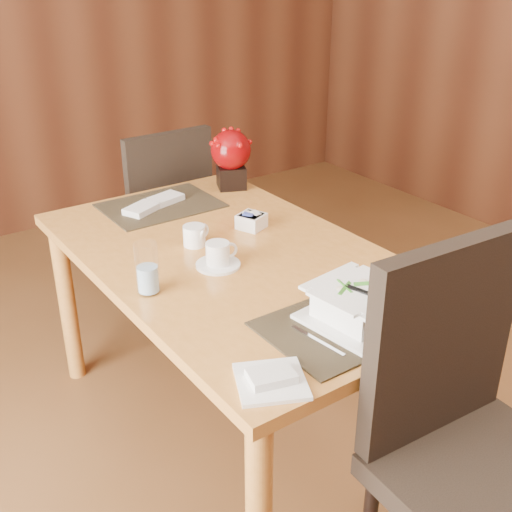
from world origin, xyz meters
TOP-DOWN VIEW (x-y plane):
  - back_wall at (0.00, 3.00)m, footprint 5.00×0.02m
  - dining_table at (0.00, 0.60)m, footprint 0.90×1.50m
  - placemat_near at (0.00, 0.05)m, footprint 0.45×0.33m
  - placemat_far at (0.00, 1.15)m, footprint 0.45×0.33m
  - soup_setting at (0.04, 0.05)m, footprint 0.29×0.29m
  - coffee_cup at (-0.09, 0.56)m, footprint 0.15×0.15m
  - water_glass at (-0.36, 0.53)m, footprint 0.09×0.09m
  - creamer_jug at (-0.08, 0.75)m, footprint 0.12×0.12m
  - sugar_caddy at (0.17, 0.76)m, footprint 0.12×0.12m
  - berry_decor at (0.36, 1.17)m, footprint 0.17×0.17m
  - napkins_far at (-0.02, 1.15)m, footprint 0.29×0.18m
  - bread_plate at (-0.32, -0.04)m, footprint 0.22×0.22m
  - near_chair at (0.09, -0.33)m, footprint 0.53×0.53m
  - far_chair at (0.19, 1.56)m, footprint 0.45×0.46m

SIDE VIEW (x-z plane):
  - far_chair at x=0.19m, z-range 0.06..1.02m
  - near_chair at x=0.09m, z-range 0.07..1.14m
  - dining_table at x=0.00m, z-range 0.28..1.03m
  - placemat_near at x=0.00m, z-range 0.75..0.76m
  - placemat_far at x=0.00m, z-range 0.75..0.76m
  - bread_plate at x=-0.32m, z-range 0.75..0.76m
  - napkins_far at x=-0.02m, z-range 0.76..0.78m
  - sugar_caddy at x=0.17m, z-range 0.75..0.80m
  - coffee_cup at x=-0.09m, z-range 0.74..0.83m
  - creamer_jug at x=-0.08m, z-range 0.75..0.82m
  - soup_setting at x=0.04m, z-range 0.75..0.86m
  - water_glass at x=-0.36m, z-range 0.75..0.91m
  - berry_decor at x=0.36m, z-range 0.77..1.02m
  - back_wall at x=0.00m, z-range 0.00..2.80m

